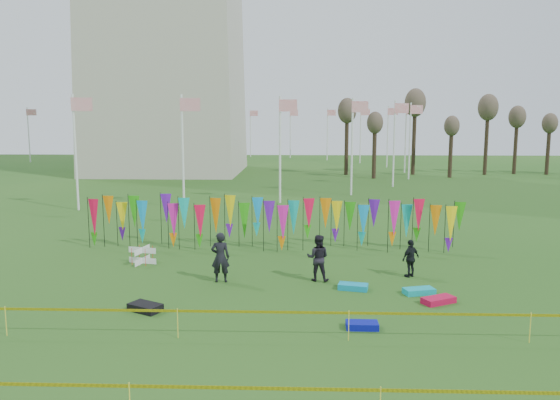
{
  "coord_description": "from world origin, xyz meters",
  "views": [
    {
      "loc": [
        1.41,
        -17.16,
        6.28
      ],
      "look_at": [
        0.61,
        6.0,
        2.85
      ],
      "focal_mm": 35.0,
      "sensor_mm": 36.0,
      "label": 1
    }
  ],
  "objects_px": {
    "box_kite": "(142,255)",
    "kite_bag_blue": "(362,325)",
    "kite_bag_black": "(145,307)",
    "kite_bag_teal": "(419,291)",
    "person_right": "(411,258)",
    "kite_bag_turquoise": "(353,287)",
    "person_left": "(220,257)",
    "person_mid": "(318,258)",
    "kite_bag_red": "(438,300)"
  },
  "relations": [
    {
      "from": "kite_bag_turquoise",
      "to": "kite_bag_blue",
      "type": "distance_m",
      "value": 3.84
    },
    {
      "from": "kite_bag_red",
      "to": "kite_bag_turquoise",
      "type": "bearing_deg",
      "value": 152.99
    },
    {
      "from": "kite_bag_black",
      "to": "person_left",
      "type": "bearing_deg",
      "value": 58.71
    },
    {
      "from": "box_kite",
      "to": "person_left",
      "type": "height_order",
      "value": "person_left"
    },
    {
      "from": "person_mid",
      "to": "box_kite",
      "type": "bearing_deg",
      "value": -7.11
    },
    {
      "from": "person_right",
      "to": "kite_bag_turquoise",
      "type": "xyz_separation_m",
      "value": [
        -2.46,
        -1.74,
        -0.66
      ]
    },
    {
      "from": "person_right",
      "to": "kite_bag_teal",
      "type": "xyz_separation_m",
      "value": [
        -0.12,
        -2.19,
        -0.66
      ]
    },
    {
      "from": "box_kite",
      "to": "person_right",
      "type": "distance_m",
      "value": 11.47
    },
    {
      "from": "person_left",
      "to": "kite_bag_turquoise",
      "type": "xyz_separation_m",
      "value": [
        5.07,
        -0.79,
        -0.88
      ]
    },
    {
      "from": "person_mid",
      "to": "kite_bag_teal",
      "type": "height_order",
      "value": "person_mid"
    },
    {
      "from": "kite_bag_turquoise",
      "to": "kite_bag_blue",
      "type": "relative_size",
      "value": 1.11
    },
    {
      "from": "kite_bag_black",
      "to": "kite_bag_teal",
      "type": "distance_m",
      "value": 9.68
    },
    {
      "from": "person_right",
      "to": "kite_bag_turquoise",
      "type": "height_order",
      "value": "person_right"
    },
    {
      "from": "kite_bag_turquoise",
      "to": "kite_bag_red",
      "type": "xyz_separation_m",
      "value": [
        2.8,
        -1.43,
        -0.0
      ]
    },
    {
      "from": "person_left",
      "to": "kite_bag_teal",
      "type": "relative_size",
      "value": 1.79
    },
    {
      "from": "kite_bag_turquoise",
      "to": "kite_bag_teal",
      "type": "relative_size",
      "value": 0.97
    },
    {
      "from": "person_left",
      "to": "kite_bag_red",
      "type": "xyz_separation_m",
      "value": [
        7.87,
        -2.22,
        -0.88
      ]
    },
    {
      "from": "person_left",
      "to": "box_kite",
      "type": "bearing_deg",
      "value": -38.37
    },
    {
      "from": "person_mid",
      "to": "person_right",
      "type": "xyz_separation_m",
      "value": [
        3.74,
        0.64,
        -0.15
      ]
    },
    {
      "from": "person_left",
      "to": "kite_bag_blue",
      "type": "relative_size",
      "value": 2.04
    },
    {
      "from": "kite_bag_turquoise",
      "to": "person_right",
      "type": "bearing_deg",
      "value": 35.33
    },
    {
      "from": "person_right",
      "to": "kite_bag_black",
      "type": "height_order",
      "value": "person_right"
    },
    {
      "from": "box_kite",
      "to": "person_mid",
      "type": "height_order",
      "value": "person_mid"
    },
    {
      "from": "kite_bag_turquoise",
      "to": "kite_bag_blue",
      "type": "height_order",
      "value": "kite_bag_turquoise"
    },
    {
      "from": "kite_bag_red",
      "to": "person_right",
      "type": "bearing_deg",
      "value": 96.12
    },
    {
      "from": "kite_bag_black",
      "to": "box_kite",
      "type": "bearing_deg",
      "value": 106.8
    },
    {
      "from": "person_right",
      "to": "kite_bag_turquoise",
      "type": "bearing_deg",
      "value": -1.55
    },
    {
      "from": "kite_bag_blue",
      "to": "kite_bag_black",
      "type": "xyz_separation_m",
      "value": [
        -7.0,
        1.29,
        0.02
      ]
    },
    {
      "from": "kite_bag_black",
      "to": "kite_bag_teal",
      "type": "bearing_deg",
      "value": 12.58
    },
    {
      "from": "person_left",
      "to": "person_right",
      "type": "bearing_deg",
      "value": -177.07
    },
    {
      "from": "person_mid",
      "to": "kite_bag_turquoise",
      "type": "xyz_separation_m",
      "value": [
        1.28,
        -1.1,
        -0.81
      ]
    },
    {
      "from": "box_kite",
      "to": "kite_bag_blue",
      "type": "distance_m",
      "value": 11.38
    },
    {
      "from": "person_right",
      "to": "kite_bag_red",
      "type": "relative_size",
      "value": 1.32
    },
    {
      "from": "box_kite",
      "to": "person_mid",
      "type": "distance_m",
      "value": 7.96
    },
    {
      "from": "kite_bag_turquoise",
      "to": "kite_bag_red",
      "type": "relative_size",
      "value": 0.92
    },
    {
      "from": "kite_bag_blue",
      "to": "kite_bag_black",
      "type": "height_order",
      "value": "kite_bag_black"
    },
    {
      "from": "kite_bag_turquoise",
      "to": "person_mid",
      "type": "bearing_deg",
      "value": 139.26
    },
    {
      "from": "kite_bag_red",
      "to": "person_left",
      "type": "bearing_deg",
      "value": 164.26
    },
    {
      "from": "box_kite",
      "to": "kite_bag_teal",
      "type": "distance_m",
      "value": 11.87
    },
    {
      "from": "kite_bag_black",
      "to": "kite_bag_blue",
      "type": "bearing_deg",
      "value": -10.44
    },
    {
      "from": "person_left",
      "to": "person_right",
      "type": "relative_size",
      "value": 1.29
    },
    {
      "from": "person_mid",
      "to": "kite_bag_blue",
      "type": "xyz_separation_m",
      "value": [
        1.18,
        -4.94,
        -0.82
      ]
    },
    {
      "from": "person_mid",
      "to": "kite_bag_blue",
      "type": "relative_size",
      "value": 1.89
    },
    {
      "from": "kite_bag_turquoise",
      "to": "kite_bag_teal",
      "type": "distance_m",
      "value": 2.39
    },
    {
      "from": "box_kite",
      "to": "kite_bag_black",
      "type": "distance_m",
      "value": 6.2
    },
    {
      "from": "kite_bag_red",
      "to": "kite_bag_teal",
      "type": "distance_m",
      "value": 1.09
    },
    {
      "from": "box_kite",
      "to": "kite_bag_red",
      "type": "height_order",
      "value": "box_kite"
    },
    {
      "from": "person_mid",
      "to": "kite_bag_red",
      "type": "bearing_deg",
      "value": 157.74
    },
    {
      "from": "kite_bag_blue",
      "to": "kite_bag_teal",
      "type": "distance_m",
      "value": 4.19
    },
    {
      "from": "person_right",
      "to": "kite_bag_red",
      "type": "height_order",
      "value": "person_right"
    }
  ]
}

